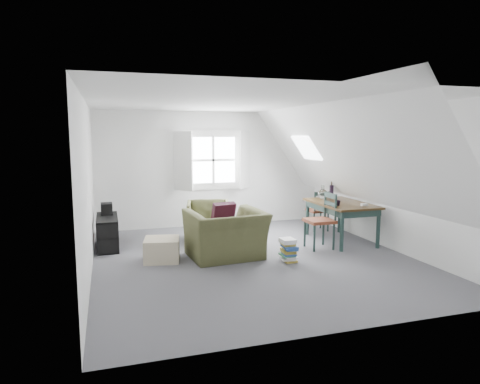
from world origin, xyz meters
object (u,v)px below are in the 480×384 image
object	(u,v)px
armchair_near	(226,258)
armchair_far	(209,239)
dining_table	(341,208)
media_shelf	(108,234)
dining_chair_near	(321,220)
magazine_stack	(288,250)
dining_chair_far	(318,210)
ottoman	(162,250)

from	to	relation	value
armchair_near	armchair_far	size ratio (longest dim) A/B	1.46
armchair_near	armchair_far	world-z (taller)	armchair_near
armchair_far	dining_table	distance (m)	2.59
armchair_near	media_shelf	xyz separation A→B (m)	(-1.84, 1.23, 0.25)
dining_chair_near	magazine_stack	xyz separation A→B (m)	(-0.88, -0.57, -0.33)
armchair_near	dining_chair_near	xyz separation A→B (m)	(1.78, 0.08, 0.51)
armchair_near	dining_chair_far	size ratio (longest dim) A/B	1.41
ottoman	magazine_stack	distance (m)	2.02
dining_table	dining_chair_far	xyz separation A→B (m)	(0.01, 0.91, -0.20)
armchair_far	ottoman	world-z (taller)	armchair_far
media_shelf	dining_table	bearing A→B (deg)	-13.01
armchair_near	armchair_far	xyz separation A→B (m)	(0.01, 1.30, 0.00)
dining_table	dining_chair_far	world-z (taller)	dining_chair_far
dining_table	ottoman	bearing A→B (deg)	-172.63
dining_chair_far	magazine_stack	world-z (taller)	dining_chair_far
armchair_far	dining_chair_near	bearing A→B (deg)	-22.13
dining_chair_far	media_shelf	distance (m)	4.23
armchair_near	dining_chair_far	xyz separation A→B (m)	(2.38, 1.33, 0.44)
armchair_near	dining_table	size ratio (longest dim) A/B	0.81
armchair_near	media_shelf	bearing A→B (deg)	-39.05
armchair_far	dining_table	world-z (taller)	dining_table
armchair_far	dining_chair_far	world-z (taller)	dining_chair_far
media_shelf	magazine_stack	size ratio (longest dim) A/B	2.98
armchair_near	dining_table	xyz separation A→B (m)	(2.37, 0.43, 0.64)
dining_chair_near	media_shelf	distance (m)	3.81
dining_table	dining_chair_far	size ratio (longest dim) A/B	1.74
media_shelf	magazine_stack	world-z (taller)	media_shelf
armchair_far	media_shelf	size ratio (longest dim) A/B	0.76
ottoman	magazine_stack	xyz separation A→B (m)	(1.92, -0.64, 0.00)
armchair_near	dining_table	distance (m)	2.49
dining_chair_near	magazine_stack	distance (m)	1.10
armchair_near	dining_chair_near	size ratio (longest dim) A/B	1.22
dining_table	dining_chair_near	world-z (taller)	dining_chair_near
armchair_far	dining_table	size ratio (longest dim) A/B	0.56
dining_chair_far	dining_chair_near	bearing A→B (deg)	53.64
media_shelf	armchair_far	bearing A→B (deg)	-0.21
armchair_far	dining_chair_far	bearing A→B (deg)	13.50
armchair_far	media_shelf	bearing A→B (deg)	-165.51
armchair_near	dining_table	bearing A→B (deg)	-175.07
media_shelf	ottoman	bearing A→B (deg)	-55.09
dining_chair_far	armchair_far	bearing A→B (deg)	-9.76
armchair_far	dining_chair_near	xyz separation A→B (m)	(1.76, -1.22, 0.51)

